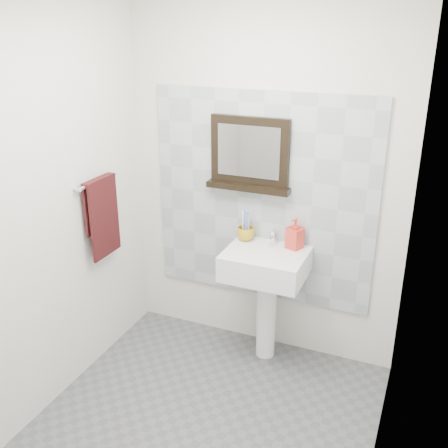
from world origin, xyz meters
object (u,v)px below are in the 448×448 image
Objects in this scene: hand_towel at (102,211)px; pedestal_sink at (266,275)px; toothbrush_cup at (246,234)px; soap_dispenser at (295,233)px; framed_mirror at (250,156)px.

pedestal_sink is at bearing 19.02° from hand_towel.
pedestal_sink reaches higher than toothbrush_cup.
soap_dispenser is 0.36× the size of framed_mirror.
pedestal_sink is 1.20m from hand_towel.
hand_towel is at bearing -136.54° from soap_dispenser.
hand_towel reaches higher than soap_dispenser.
soap_dispenser is (0.16, 0.13, 0.29)m from pedestal_sink.
hand_towel reaches higher than toothbrush_cup.
hand_towel is at bearing -160.98° from pedestal_sink.
toothbrush_cup is at bearing 147.74° from pedestal_sink.
soap_dispenser is at bearing 22.05° from hand_towel.
hand_towel is (-0.86, -0.49, 0.21)m from toothbrush_cup.
hand_towel is (-0.85, -0.55, -0.34)m from framed_mirror.
soap_dispenser is at bearing 0.25° from toothbrush_cup.
pedestal_sink is at bearing -119.77° from soap_dispenser.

